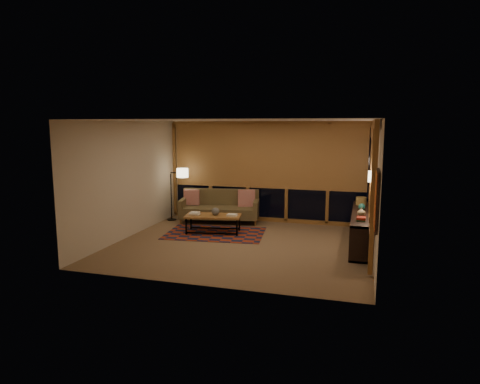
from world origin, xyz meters
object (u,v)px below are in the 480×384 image
(floor_lamp, at_px, (171,194))
(bookshelf, at_px, (361,228))
(sofa, at_px, (219,207))
(coffee_table, at_px, (213,224))

(floor_lamp, xyz_separation_m, bookshelf, (5.05, -1.02, -0.36))
(sofa, bearing_deg, coffee_table, -88.93)
(coffee_table, distance_m, bookshelf, 3.45)
(coffee_table, xyz_separation_m, floor_lamp, (-1.60, 1.03, 0.50))
(sofa, height_order, floor_lamp, floor_lamp)
(floor_lamp, bearing_deg, sofa, -3.61)
(sofa, xyz_separation_m, bookshelf, (3.68, -1.11, -0.07))
(coffee_table, bearing_deg, floor_lamp, 136.99)
(coffee_table, xyz_separation_m, bookshelf, (3.45, 0.01, 0.14))
(sofa, xyz_separation_m, floor_lamp, (-1.37, -0.09, 0.30))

